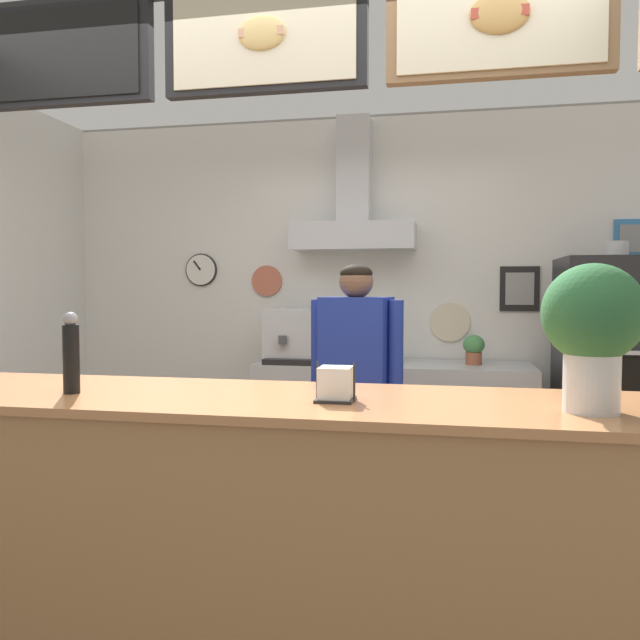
% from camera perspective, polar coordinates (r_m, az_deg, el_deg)
% --- Properties ---
extents(ground_plane, '(5.68, 5.68, 0.00)m').
position_cam_1_polar(ground_plane, '(3.11, -3.20, -25.32)').
color(ground_plane, '#514C47').
extents(back_wall_assembly, '(4.73, 2.68, 2.78)m').
position_cam_1_polar(back_wall_assembly, '(4.83, 3.24, 3.03)').
color(back_wall_assembly, gray).
rests_on(back_wall_assembly, ground_plane).
extents(service_counter, '(3.98, 0.73, 1.09)m').
position_cam_1_polar(service_counter, '(2.44, -6.39, -19.37)').
color(service_counter, '#B77F4C').
rests_on(service_counter, ground_plane).
extents(back_prep_counter, '(1.93, 0.63, 0.94)m').
position_cam_1_polar(back_prep_counter, '(4.66, 6.51, -9.62)').
color(back_prep_counter, '#B7BABF').
rests_on(back_prep_counter, ground_plane).
extents(pizza_oven, '(0.67, 0.70, 1.76)m').
position_cam_1_polar(pizza_oven, '(4.49, 24.68, -5.52)').
color(pizza_oven, '#232326').
rests_on(pizza_oven, ground_plane).
extents(shop_worker, '(0.52, 0.29, 1.60)m').
position_cam_1_polar(shop_worker, '(3.52, 3.22, -7.02)').
color(shop_worker, '#232328').
rests_on(shop_worker, ground_plane).
extents(espresso_machine, '(0.53, 0.49, 0.38)m').
position_cam_1_polar(espresso_machine, '(4.64, -1.38, -1.40)').
color(espresso_machine, silver).
rests_on(espresso_machine, back_prep_counter).
extents(potted_sage, '(0.15, 0.15, 0.21)m').
position_cam_1_polar(potted_sage, '(4.58, 13.54, -2.46)').
color(potted_sage, '#9E563D').
rests_on(potted_sage, back_prep_counter).
extents(potted_thyme, '(0.19, 0.19, 0.23)m').
position_cam_1_polar(potted_thyme, '(4.59, 6.23, -2.20)').
color(potted_thyme, '#4C4C51').
rests_on(potted_thyme, back_prep_counter).
extents(pepper_grinder, '(0.06, 0.06, 0.29)m').
position_cam_1_polar(pepper_grinder, '(2.47, -21.30, -2.78)').
color(pepper_grinder, black).
rests_on(pepper_grinder, service_counter).
extents(basil_vase, '(0.30, 0.30, 0.45)m').
position_cam_1_polar(basil_vase, '(2.11, 23.12, -0.62)').
color(basil_vase, silver).
rests_on(basil_vase, service_counter).
extents(napkin_holder, '(0.13, 0.13, 0.13)m').
position_cam_1_polar(napkin_holder, '(2.15, 1.39, -5.82)').
color(napkin_holder, '#262628').
rests_on(napkin_holder, service_counter).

